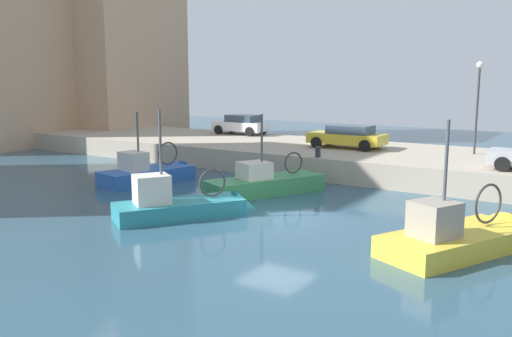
% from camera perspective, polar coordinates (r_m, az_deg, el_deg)
% --- Properties ---
extents(water_surface, '(80.00, 80.00, 0.00)m').
position_cam_1_polar(water_surface, '(20.73, 2.17, -5.02)').
color(water_surface, '#2D5166').
rests_on(water_surface, ground).
extents(quay_wall, '(9.00, 56.00, 1.20)m').
position_cam_1_polar(quay_wall, '(30.84, 13.31, 0.69)').
color(quay_wall, '#ADA08C').
rests_on(quay_wall, ground).
extents(fishing_boat_teal, '(5.63, 4.40, 4.87)m').
position_cam_1_polar(fishing_boat_teal, '(20.86, -7.20, -4.58)').
color(fishing_boat_teal, teal).
rests_on(fishing_boat_teal, ground).
extents(fishing_boat_blue, '(5.74, 2.91, 4.43)m').
position_cam_1_polar(fishing_boat_blue, '(27.97, -10.75, -1.11)').
color(fishing_boat_blue, '#2D60B7').
rests_on(fishing_boat_blue, ground).
extents(fishing_boat_yellow, '(6.08, 4.22, 4.95)m').
position_cam_1_polar(fishing_boat_yellow, '(17.89, 21.06, -7.62)').
color(fishing_boat_yellow, gold).
rests_on(fishing_boat_yellow, ground).
extents(fishing_boat_green, '(6.45, 4.17, 4.40)m').
position_cam_1_polar(fishing_boat_green, '(24.83, 1.62, -2.32)').
color(fishing_boat_green, '#388951').
rests_on(fishing_boat_green, ground).
extents(parked_car_white, '(1.99, 3.92, 1.39)m').
position_cam_1_polar(parked_car_white, '(38.79, -1.57, 4.67)').
color(parked_car_white, silver).
rests_on(parked_car_white, quay_wall).
extents(parked_car_yellow, '(2.09, 4.34, 1.32)m').
position_cam_1_polar(parked_car_yellow, '(31.58, 9.61, 3.38)').
color(parked_car_yellow, gold).
rests_on(parked_car_yellow, quay_wall).
extents(mooring_bollard_mid, '(0.28, 0.28, 0.55)m').
position_cam_1_polar(mooring_bollard_mid, '(27.72, 6.52, 1.74)').
color(mooring_bollard_mid, '#2D2D33').
rests_on(mooring_bollard_mid, quay_wall).
extents(quay_streetlamp, '(0.36, 0.36, 4.83)m').
position_cam_1_polar(quay_streetlamp, '(30.78, 22.31, 7.43)').
color(quay_streetlamp, '#38383D').
rests_on(quay_streetlamp, quay_wall).
extents(waterfront_building_west, '(9.62, 6.62, 16.77)m').
position_cam_1_polar(waterfront_building_west, '(45.63, -25.14, 12.69)').
color(waterfront_building_west, tan).
rests_on(waterfront_building_west, ground).
extents(waterfront_building_central, '(9.77, 6.38, 20.80)m').
position_cam_1_polar(waterfront_building_central, '(48.18, -13.87, 15.49)').
color(waterfront_building_central, tan).
rests_on(waterfront_building_central, ground).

